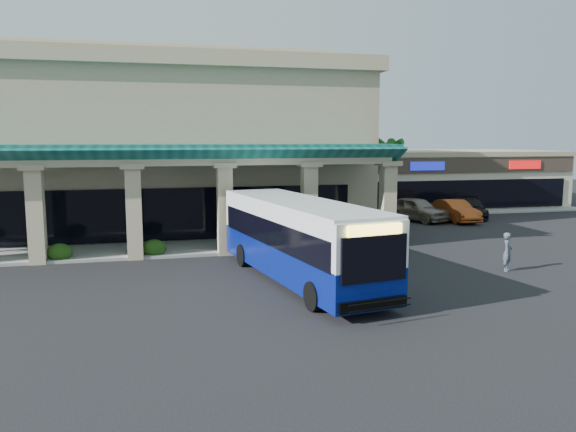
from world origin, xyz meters
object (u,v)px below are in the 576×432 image
object	(u,v)px
transit_bus	(299,241)
pedestrian	(508,252)
car_red	(470,208)
car_silver	(416,209)
car_white	(455,211)

from	to	relation	value
transit_bus	pedestrian	size ratio (longest dim) A/B	6.93
pedestrian	car_red	world-z (taller)	pedestrian
car_silver	car_white	distance (m)	2.75
transit_bus	car_silver	size ratio (longest dim) A/B	2.38
pedestrian	car_red	bearing A→B (deg)	17.61
car_red	transit_bus	bearing A→B (deg)	-115.58
car_silver	car_red	distance (m)	4.81
car_white	car_red	world-z (taller)	car_white
car_red	car_white	bearing A→B (deg)	-122.43
car_white	car_red	bearing A→B (deg)	33.80
transit_bus	car_silver	distance (m)	19.80
pedestrian	car_silver	size ratio (longest dim) A/B	0.34
car_silver	pedestrian	bearing A→B (deg)	-123.59
car_silver	car_white	world-z (taller)	car_silver
transit_bus	car_white	bearing A→B (deg)	32.64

